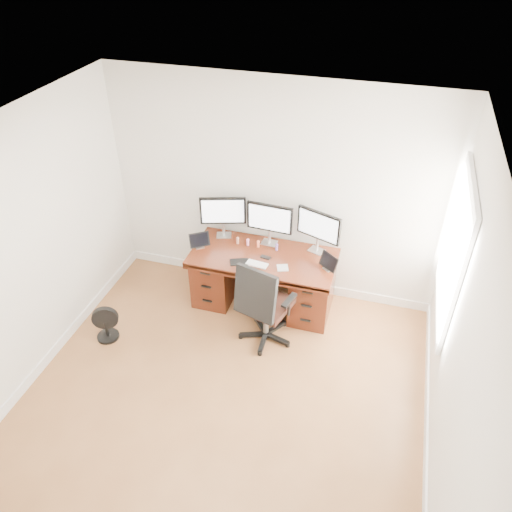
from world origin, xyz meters
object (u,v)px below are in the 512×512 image
(keyboard, at_px, (257,264))
(floor_fan, at_px, (105,324))
(desk, at_px, (264,277))
(office_chair, at_px, (264,316))
(monitor_center, at_px, (270,219))

(keyboard, bearing_deg, floor_fan, -143.60)
(desk, height_order, office_chair, office_chair)
(desk, height_order, keyboard, keyboard)
(monitor_center, relative_size, keyboard, 2.23)
(desk, xyz_separation_m, office_chair, (0.18, -0.62, -0.04))
(office_chair, relative_size, keyboard, 4.44)
(office_chair, height_order, floor_fan, office_chair)
(floor_fan, bearing_deg, keyboard, 5.22)
(desk, relative_size, floor_fan, 3.94)
(office_chair, distance_m, keyboard, 0.60)
(office_chair, distance_m, floor_fan, 1.81)
(floor_fan, height_order, keyboard, keyboard)
(keyboard, bearing_deg, desk, 91.86)
(desk, xyz_separation_m, keyboard, (-0.02, -0.22, 0.36))
(desk, bearing_deg, floor_fan, -144.89)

